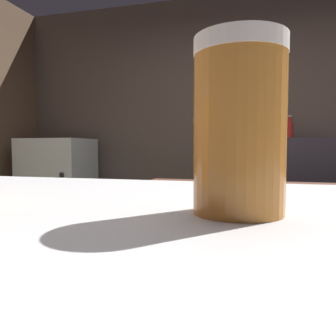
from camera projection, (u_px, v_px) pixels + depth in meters
The scene contains 10 objects.
wall_back at pixel (254, 128), 3.40m from camera, with size 5.20×0.10×2.70m, color brown.
prep_counter at pixel (310, 264), 1.96m from camera, with size 2.10×0.60×0.91m, color brown.
back_shelf at pixel (285, 204), 3.10m from camera, with size 0.77×0.36×1.23m, color #3D3742.
mini_fridge at pixel (58, 197), 3.54m from camera, with size 0.67×0.58×1.24m.
bartender at pixel (239, 177), 1.59m from camera, with size 0.48×0.54×1.73m.
mixing_bowl at pixel (259, 181), 2.07m from camera, with size 0.18×0.18×0.05m, color silver.
chefs_knife at pixel (292, 187), 1.92m from camera, with size 0.24×0.03×0.01m, color silver.
pint_glass_near at pixel (239, 127), 0.28m from camera, with size 0.08×0.08×0.15m.
bottle_hot_sauce at pixel (264, 130), 3.19m from camera, with size 0.06×0.06×0.21m.
bottle_soy at pixel (290, 129), 3.06m from camera, with size 0.07×0.07×0.21m.
Camera 1 is at (0.03, -1.33, 1.14)m, focal length 35.44 mm.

